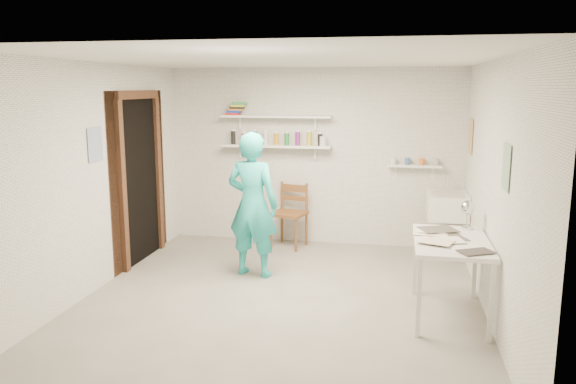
% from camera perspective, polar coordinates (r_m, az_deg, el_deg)
% --- Properties ---
extents(floor, '(4.00, 4.50, 0.02)m').
position_cam_1_polar(floor, '(5.83, -0.76, -11.01)').
color(floor, slate).
rests_on(floor, ground).
extents(ceiling, '(4.00, 4.50, 0.02)m').
position_cam_1_polar(ceiling, '(5.43, -0.83, 13.46)').
color(ceiling, silver).
rests_on(ceiling, wall_back).
extents(wall_back, '(4.00, 0.02, 2.40)m').
position_cam_1_polar(wall_back, '(7.71, 2.63, 3.60)').
color(wall_back, silver).
rests_on(wall_back, ground).
extents(wall_front, '(4.00, 0.02, 2.40)m').
position_cam_1_polar(wall_front, '(3.38, -8.65, -5.68)').
color(wall_front, silver).
rests_on(wall_front, ground).
extents(wall_left, '(0.02, 4.50, 2.40)m').
position_cam_1_polar(wall_left, '(6.23, -19.22, 1.34)').
color(wall_left, silver).
rests_on(wall_left, ground).
extents(wall_right, '(0.02, 4.50, 2.40)m').
position_cam_1_polar(wall_right, '(5.47, 20.30, 0.05)').
color(wall_right, silver).
rests_on(wall_right, ground).
extents(doorway_recess, '(0.02, 0.90, 2.00)m').
position_cam_1_polar(doorway_recess, '(7.16, -14.80, 1.11)').
color(doorway_recess, black).
rests_on(doorway_recess, wall_left).
extents(corridor_box, '(1.40, 1.50, 2.10)m').
position_cam_1_polar(corridor_box, '(7.49, -19.72, 1.62)').
color(corridor_box, brown).
rests_on(corridor_box, ground).
extents(door_lintel, '(0.06, 1.05, 0.10)m').
position_cam_1_polar(door_lintel, '(7.07, -15.06, 9.53)').
color(door_lintel, brown).
rests_on(door_lintel, wall_left).
extents(door_jamb_near, '(0.06, 0.10, 2.00)m').
position_cam_1_polar(door_jamb_near, '(6.72, -16.48, 0.40)').
color(door_jamb_near, brown).
rests_on(door_jamb_near, ground).
extents(door_jamb_far, '(0.06, 0.10, 2.00)m').
position_cam_1_polar(door_jamb_far, '(7.60, -13.04, 1.72)').
color(door_jamb_far, brown).
rests_on(door_jamb_far, ground).
extents(shelf_lower, '(1.50, 0.22, 0.03)m').
position_cam_1_polar(shelf_lower, '(7.65, -1.22, 4.69)').
color(shelf_lower, white).
rests_on(shelf_lower, wall_back).
extents(shelf_upper, '(1.50, 0.22, 0.03)m').
position_cam_1_polar(shelf_upper, '(7.62, -1.23, 7.68)').
color(shelf_upper, white).
rests_on(shelf_upper, wall_back).
extents(ledge_shelf, '(0.70, 0.14, 0.03)m').
position_cam_1_polar(ledge_shelf, '(7.55, 12.72, 2.59)').
color(ledge_shelf, white).
rests_on(ledge_shelf, wall_back).
extents(poster_left, '(0.01, 0.28, 0.36)m').
position_cam_1_polar(poster_left, '(6.22, -19.01, 4.59)').
color(poster_left, '#334C7F').
rests_on(poster_left, wall_left).
extents(poster_right_a, '(0.01, 0.34, 0.42)m').
position_cam_1_polar(poster_right_a, '(7.19, 18.05, 5.39)').
color(poster_right_a, '#995933').
rests_on(poster_right_a, wall_right).
extents(poster_right_b, '(0.01, 0.30, 0.38)m').
position_cam_1_polar(poster_right_b, '(4.88, 21.28, 2.35)').
color(poster_right_b, '#3F724C').
rests_on(poster_right_b, wall_right).
extents(belfast_sink, '(0.48, 0.60, 0.30)m').
position_cam_1_polar(belfast_sink, '(7.19, 15.88, -1.36)').
color(belfast_sink, white).
rests_on(belfast_sink, wall_right).
extents(man, '(0.67, 0.50, 1.66)m').
position_cam_1_polar(man, '(6.37, -3.61, -1.30)').
color(man, '#23B3AF').
rests_on(man, ground).
extents(wall_clock, '(0.30, 0.09, 0.30)m').
position_cam_1_polar(wall_clock, '(6.53, -3.50, 1.47)').
color(wall_clock, beige).
rests_on(wall_clock, man).
extents(wooden_chair, '(0.52, 0.50, 0.92)m').
position_cam_1_polar(wooden_chair, '(7.56, 0.08, -2.21)').
color(wooden_chair, brown).
rests_on(wooden_chair, ground).
extents(work_table, '(0.67, 1.12, 0.75)m').
position_cam_1_polar(work_table, '(5.54, 16.08, -8.41)').
color(work_table, silver).
rests_on(work_table, ground).
extents(desk_lamp, '(0.14, 0.14, 0.14)m').
position_cam_1_polar(desk_lamp, '(5.84, 17.81, -1.49)').
color(desk_lamp, silver).
rests_on(desk_lamp, work_table).
extents(spray_cans, '(1.31, 0.06, 0.17)m').
position_cam_1_polar(spray_cans, '(7.64, -1.22, 5.43)').
color(spray_cans, black).
rests_on(spray_cans, shelf_lower).
extents(book_stack, '(0.28, 0.14, 0.17)m').
position_cam_1_polar(book_stack, '(7.75, -5.25, 8.42)').
color(book_stack, red).
rests_on(book_stack, shelf_upper).
extents(ledge_pots, '(0.48, 0.07, 0.09)m').
position_cam_1_polar(ledge_pots, '(7.55, 12.74, 3.05)').
color(ledge_pots, silver).
rests_on(ledge_pots, ledge_shelf).
extents(papers, '(0.30, 0.22, 0.03)m').
position_cam_1_polar(papers, '(5.43, 16.29, -4.51)').
color(papers, silver).
rests_on(papers, work_table).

